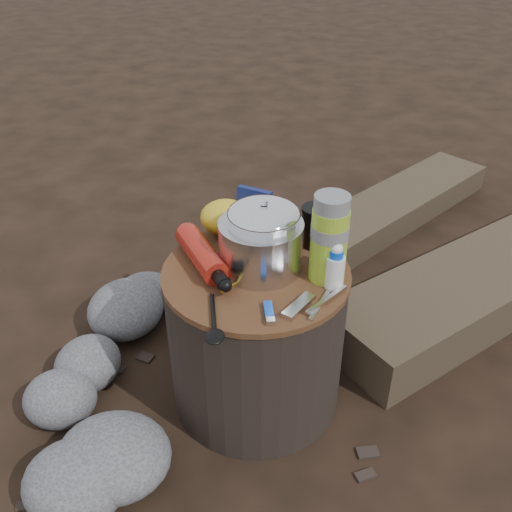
# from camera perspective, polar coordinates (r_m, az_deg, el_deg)

# --- Properties ---
(ground) EXTENTS (60.00, 60.00, 0.00)m
(ground) POSITION_cam_1_polar(r_m,az_deg,el_deg) (1.72, 0.00, -13.42)
(ground) COLOR black
(ground) RESTS_ON ground
(stump) EXTENTS (0.47, 0.47, 0.43)m
(stump) POSITION_cam_1_polar(r_m,az_deg,el_deg) (1.57, 0.00, -8.01)
(stump) COLOR black
(stump) RESTS_ON ground
(rock_ring) EXTENTS (0.40, 0.86, 0.17)m
(rock_ring) POSITION_cam_1_polar(r_m,az_deg,el_deg) (1.73, -11.75, -9.95)
(rock_ring) COLOR #57575C
(rock_ring) RESTS_ON ground
(log_small) EXTENTS (1.03, 1.22, 0.11)m
(log_small) POSITION_cam_1_polar(r_m,az_deg,el_deg) (2.48, 11.96, 3.84)
(log_small) COLOR #3F3425
(log_small) RESTS_ON ground
(foil_windscreen) EXTENTS (0.21, 0.21, 0.13)m
(foil_windscreen) POSITION_cam_1_polar(r_m,az_deg,el_deg) (1.41, 0.48, 1.07)
(foil_windscreen) COLOR #BBBBC2
(foil_windscreen) RESTS_ON stump
(camping_pot) EXTENTS (0.17, 0.17, 0.17)m
(camping_pot) POSITION_cam_1_polar(r_m,az_deg,el_deg) (1.41, 0.76, 2.14)
(camping_pot) COLOR white
(camping_pot) RESTS_ON stump
(fuel_bottle) EXTENTS (0.21, 0.26, 0.07)m
(fuel_bottle) POSITION_cam_1_polar(r_m,az_deg,el_deg) (1.44, -5.42, 0.21)
(fuel_bottle) COLOR #B12217
(fuel_bottle) RESTS_ON stump
(thermos) EXTENTS (0.09, 0.09, 0.22)m
(thermos) POSITION_cam_1_polar(r_m,az_deg,el_deg) (1.36, 7.30, 1.72)
(thermos) COLOR #92BA28
(thermos) RESTS_ON stump
(travel_mug) EXTENTS (0.07, 0.07, 0.11)m
(travel_mug) POSITION_cam_1_polar(r_m,az_deg,el_deg) (1.52, 5.93, 2.93)
(travel_mug) COLOR black
(travel_mug) RESTS_ON stump
(stuff_sack) EXTENTS (0.14, 0.12, 0.10)m
(stuff_sack) POSITION_cam_1_polar(r_m,az_deg,el_deg) (1.56, -2.96, 3.84)
(stuff_sack) COLOR gold
(stuff_sack) RESTS_ON stump
(food_pouch) EXTENTS (0.10, 0.05, 0.12)m
(food_pouch) POSITION_cam_1_polar(r_m,az_deg,el_deg) (1.57, -0.25, 4.56)
(food_pouch) COLOR #0F1954
(food_pouch) RESTS_ON stump
(lighter) EXTENTS (0.04, 0.08, 0.01)m
(lighter) POSITION_cam_1_polar(r_m,az_deg,el_deg) (1.30, 1.28, -5.45)
(lighter) COLOR blue
(lighter) RESTS_ON stump
(multitool) EXTENTS (0.07, 0.10, 0.01)m
(multitool) POSITION_cam_1_polar(r_m,az_deg,el_deg) (1.31, 4.27, -5.02)
(multitool) COLOR silver
(multitool) RESTS_ON stump
(pot_grabber) EXTENTS (0.10, 0.14, 0.01)m
(pot_grabber) POSITION_cam_1_polar(r_m,az_deg,el_deg) (1.33, 6.54, -4.52)
(pot_grabber) COLOR silver
(pot_grabber) RESTS_ON stump
(spork) EXTENTS (0.07, 0.17, 0.01)m
(spork) POSITION_cam_1_polar(r_m,az_deg,el_deg) (1.29, -4.28, -5.76)
(spork) COLOR black
(spork) RESTS_ON stump
(squeeze_bottle) EXTENTS (0.05, 0.05, 0.11)m
(squeeze_bottle) POSITION_cam_1_polar(r_m,az_deg,el_deg) (1.36, 7.88, -1.20)
(squeeze_bottle) COLOR white
(squeeze_bottle) RESTS_ON stump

